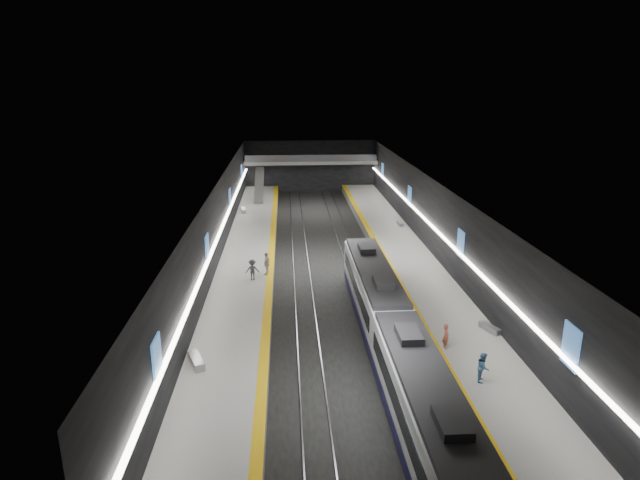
{
  "coord_description": "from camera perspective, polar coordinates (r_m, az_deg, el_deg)",
  "views": [
    {
      "loc": [
        -3.8,
        -47.56,
        16.98
      ],
      "look_at": [
        -0.63,
        1.36,
        2.2
      ],
      "focal_mm": 30.0,
      "sensor_mm": 36.0,
      "label": 1
    }
  ],
  "objects": [
    {
      "name": "mezzanine_bridge",
      "position": [
        81.46,
        -1.01,
        8.34
      ],
      "size": [
        20.0,
        3.0,
        1.5
      ],
      "color": "gray",
      "rests_on": "wall_left"
    },
    {
      "name": "rails",
      "position": [
        50.62,
        0.81,
        -2.75
      ],
      "size": [
        6.52,
        70.0,
        0.12
      ],
      "color": "gray",
      "rests_on": "ground"
    },
    {
      "name": "platform_left",
      "position": [
        50.47,
        -7.72,
        -2.44
      ],
      "size": [
        5.0,
        70.0,
        1.0
      ],
      "primitive_type": "cube",
      "color": "slate",
      "rests_on": "ground"
    },
    {
      "name": "passenger_left_b",
      "position": [
        44.55,
        -7.22,
        -3.17
      ],
      "size": [
        1.17,
        0.72,
        1.76
      ],
      "primitive_type": "imported",
      "rotation": [
        0.0,
        0.0,
        3.2
      ],
      "color": "#3D3B42",
      "rests_on": "platform_left"
    },
    {
      "name": "ad_posters",
      "position": [
        50.28,
        0.74,
        2.4
      ],
      "size": [
        19.94,
        53.5,
        2.2
      ],
      "color": "#3D70B7",
      "rests_on": "wall_left"
    },
    {
      "name": "bench_left_near",
      "position": [
        32.72,
        -13.08,
        -12.43
      ],
      "size": [
        1.3,
        2.11,
        0.5
      ],
      "primitive_type": "cube",
      "rotation": [
        0.0,
        0.0,
        0.39
      ],
      "color": "#99999E",
      "rests_on": "platform_left"
    },
    {
      "name": "bench_right_far",
      "position": [
        61.64,
        8.54,
        1.75
      ],
      "size": [
        0.51,
        1.63,
        0.39
      ],
      "primitive_type": "cube",
      "rotation": [
        0.0,
        0.0,
        0.04
      ],
      "color": "#99999E",
      "rests_on": "platform_right"
    },
    {
      "name": "passenger_right_a",
      "position": [
        34.3,
        13.27,
        -9.96
      ],
      "size": [
        0.42,
        0.61,
        1.61
      ],
      "primitive_type": "imported",
      "rotation": [
        0.0,
        0.0,
        1.64
      ],
      "color": "#B45743",
      "rests_on": "platform_right"
    },
    {
      "name": "cove_light_left",
      "position": [
        49.72,
        -10.51,
        1.12
      ],
      "size": [
        0.25,
        68.6,
        0.12
      ],
      "primitive_type": "cube",
      "color": "white",
      "rests_on": "wall_left"
    },
    {
      "name": "ceiling",
      "position": [
        48.55,
        0.85,
        6.12
      ],
      "size": [
        20.0,
        70.0,
        0.04
      ],
      "primitive_type": "cube",
      "rotation": [
        3.14,
        0.0,
        0.0
      ],
      "color": "beige",
      "rests_on": "wall_left"
    },
    {
      "name": "cove_light_right",
      "position": [
        51.19,
        11.83,
        1.49
      ],
      "size": [
        0.25,
        68.6,
        0.12
      ],
      "primitive_type": "cube",
      "color": "white",
      "rests_on": "wall_right"
    },
    {
      "name": "wall_back",
      "position": [
        83.66,
        -1.07,
        7.85
      ],
      "size": [
        20.0,
        0.04,
        8.0
      ],
      "primitive_type": "cube",
      "color": "black",
      "rests_on": "ground"
    },
    {
      "name": "ground",
      "position": [
        50.64,
        0.81,
        -2.81
      ],
      "size": [
        70.0,
        70.0,
        0.0
      ],
      "primitive_type": "plane",
      "color": "black",
      "rests_on": "ground"
    },
    {
      "name": "escalator",
      "position": [
        74.99,
        -6.51,
        5.85
      ],
      "size": [
        1.2,
        7.5,
        3.92
      ],
      "primitive_type": "cube",
      "rotation": [
        0.44,
        0.0,
        0.0
      ],
      "color": "#99999E",
      "rests_on": "platform_left"
    },
    {
      "name": "wall_left",
      "position": [
        49.69,
        -10.75,
        1.33
      ],
      "size": [
        0.04,
        70.0,
        8.0
      ],
      "primitive_type": "cube",
      "color": "black",
      "rests_on": "ground"
    },
    {
      "name": "platform_right",
      "position": [
        51.59,
        9.15,
        -2.08
      ],
      "size": [
        5.0,
        70.0,
        1.0
      ],
      "primitive_type": "cube",
      "color": "slate",
      "rests_on": "ground"
    },
    {
      "name": "tile_surface_left",
      "position": [
        50.31,
        -7.74,
        -1.89
      ],
      "size": [
        5.0,
        70.0,
        0.02
      ],
      "primitive_type": "cube",
      "color": "#999994",
      "rests_on": "platform_left"
    },
    {
      "name": "bench_left_far",
      "position": [
        67.72,
        -8.19,
        3.17
      ],
      "size": [
        0.87,
        2.05,
        0.49
      ],
      "primitive_type": "cube",
      "rotation": [
        0.0,
        0.0,
        0.16
      ],
      "color": "#99999E",
      "rests_on": "platform_left"
    },
    {
      "name": "train",
      "position": [
        32.94,
        7.84,
        -10.06
      ],
      "size": [
        2.69,
        30.05,
        3.6
      ],
      "color": "#110F38",
      "rests_on": "ground"
    },
    {
      "name": "passenger_left_a",
      "position": [
        45.61,
        -5.71,
        -2.51
      ],
      "size": [
        0.78,
        1.24,
        1.96
      ],
      "primitive_type": "imported",
      "rotation": [
        0.0,
        0.0,
        -1.86
      ],
      "color": "silver",
      "rests_on": "platform_left"
    },
    {
      "name": "tile_surface_right",
      "position": [
        51.43,
        9.18,
        -1.54
      ],
      "size": [
        5.0,
        70.0,
        0.02
      ],
      "primitive_type": "cube",
      "color": "#999994",
      "rests_on": "platform_right"
    },
    {
      "name": "tactile_strip_right",
      "position": [
        50.98,
        6.76,
        -1.59
      ],
      "size": [
        0.6,
        70.0,
        0.02
      ],
      "primitive_type": "cube",
      "color": "#E5AF0C",
      "rests_on": "platform_right"
    },
    {
      "name": "passenger_right_b",
      "position": [
        31.37,
        17.01,
        -12.85
      ],
      "size": [
        0.92,
        1.02,
        1.7
      ],
      "primitive_type": "imported",
      "rotation": [
        0.0,
        0.0,
        1.17
      ],
      "color": "#4E7AA9",
      "rests_on": "platform_right"
    },
    {
      "name": "wall_right",
      "position": [
        51.19,
        12.06,
        1.71
      ],
      "size": [
        0.04,
        70.0,
        8.0
      ],
      "primitive_type": "cube",
      "color": "black",
      "rests_on": "ground"
    },
    {
      "name": "bench_right_near",
      "position": [
        37.48,
        17.68,
        -8.96
      ],
      "size": [
        1.06,
        1.73,
        0.41
      ],
      "primitive_type": "cube",
      "rotation": [
        0.0,
        0.0,
        0.38
      ],
      "color": "#99999E",
      "rests_on": "platform_right"
    },
    {
      "name": "tactile_strip_left",
      "position": [
        50.19,
        -5.23,
        -1.84
      ],
      "size": [
        0.6,
        70.0,
        0.02
      ],
      "primitive_type": "cube",
      "color": "#E5AF0C",
      "rests_on": "platform_left"
    }
  ]
}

